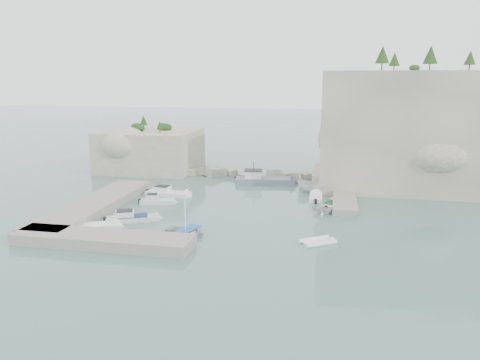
% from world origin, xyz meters
% --- Properties ---
extents(ground, '(400.00, 400.00, 0.00)m').
position_xyz_m(ground, '(0.00, 0.00, 0.00)').
color(ground, slate).
rests_on(ground, ground).
extents(cliff_east, '(26.00, 22.00, 17.00)m').
position_xyz_m(cliff_east, '(23.00, 23.00, 8.50)').
color(cliff_east, beige).
rests_on(cliff_east, ground).
extents(cliff_terrace, '(8.00, 10.00, 2.50)m').
position_xyz_m(cliff_terrace, '(13.00, 18.00, 1.25)').
color(cliff_terrace, beige).
rests_on(cliff_terrace, ground).
extents(outcrop_west, '(16.00, 14.00, 7.00)m').
position_xyz_m(outcrop_west, '(-20.00, 25.00, 3.50)').
color(outcrop_west, beige).
rests_on(outcrop_west, ground).
extents(quay_west, '(5.00, 24.00, 1.10)m').
position_xyz_m(quay_west, '(-17.00, -1.00, 0.55)').
color(quay_west, '#9E9689').
rests_on(quay_west, ground).
extents(quay_south, '(18.00, 4.00, 1.10)m').
position_xyz_m(quay_south, '(-10.00, -12.50, 0.55)').
color(quay_south, '#9E9689').
rests_on(quay_south, ground).
extents(ledge_east, '(3.00, 16.00, 0.80)m').
position_xyz_m(ledge_east, '(13.50, 10.00, 0.40)').
color(ledge_east, '#9E9689').
rests_on(ledge_east, ground).
extents(breakwater, '(28.00, 3.00, 1.40)m').
position_xyz_m(breakwater, '(-1.00, 22.00, 0.70)').
color(breakwater, beige).
rests_on(breakwater, ground).
extents(motorboat_e, '(5.27, 3.78, 0.70)m').
position_xyz_m(motorboat_e, '(-12.82, -7.92, 0.00)').
color(motorboat_e, white).
rests_on(motorboat_e, ground).
extents(motorboat_d, '(6.77, 4.35, 1.40)m').
position_xyz_m(motorboat_d, '(-10.37, -4.56, 0.00)').
color(motorboat_d, silver).
rests_on(motorboat_d, ground).
extents(motorboat_a, '(7.05, 2.73, 1.40)m').
position_xyz_m(motorboat_a, '(-10.49, 7.57, 0.00)').
color(motorboat_a, white).
rests_on(motorboat_a, ground).
extents(motorboat_b, '(5.08, 2.64, 1.40)m').
position_xyz_m(motorboat_b, '(-10.42, 3.23, 0.00)').
color(motorboat_b, silver).
rests_on(motorboat_b, ground).
extents(rowboat, '(5.16, 4.28, 0.92)m').
position_xyz_m(rowboat, '(-2.98, -7.98, 0.00)').
color(rowboat, silver).
rests_on(rowboat, ground).
extents(inflatable_dinghy, '(4.10, 3.58, 0.44)m').
position_xyz_m(inflatable_dinghy, '(10.65, -7.87, 0.00)').
color(inflatable_dinghy, white).
rests_on(inflatable_dinghy, ground).
extents(tender_east_a, '(3.43, 3.15, 1.51)m').
position_xyz_m(tender_east_a, '(10.93, 2.87, 0.00)').
color(tender_east_a, silver).
rests_on(tender_east_a, ground).
extents(tender_east_b, '(2.83, 5.03, 0.70)m').
position_xyz_m(tender_east_b, '(11.82, 6.18, 0.00)').
color(tender_east_b, silver).
rests_on(tender_east_b, ground).
extents(tender_east_c, '(1.85, 5.24, 0.70)m').
position_xyz_m(tender_east_c, '(9.74, 9.67, 0.00)').
color(tender_east_c, white).
rests_on(tender_east_c, ground).
extents(tender_east_d, '(5.44, 4.16, 1.99)m').
position_xyz_m(tender_east_d, '(9.15, 13.18, 0.00)').
color(tender_east_d, white).
rests_on(tender_east_d, ground).
extents(work_boat, '(10.36, 4.28, 2.20)m').
position_xyz_m(work_boat, '(1.57, 17.99, 0.00)').
color(work_boat, slate).
rests_on(work_boat, ground).
extents(rowboat_mast, '(0.10, 0.10, 4.20)m').
position_xyz_m(rowboat_mast, '(-2.98, -7.98, 2.56)').
color(rowboat_mast, white).
rests_on(rowboat_mast, rowboat).
extents(vegetation, '(53.48, 13.88, 13.40)m').
position_xyz_m(vegetation, '(17.83, 24.40, 17.93)').
color(vegetation, '#1E4219').
rests_on(vegetation, ground).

